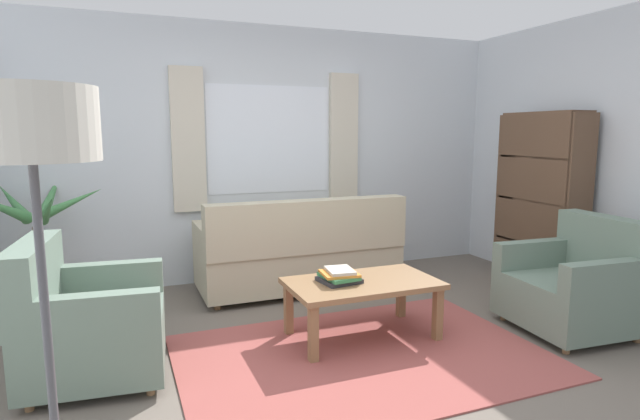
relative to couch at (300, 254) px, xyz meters
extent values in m
plane|color=#6B6056|center=(-0.11, -1.56, -0.37)|extent=(6.24, 6.24, 0.00)
cube|color=silver|center=(-0.11, 0.70, 0.93)|extent=(5.32, 0.12, 2.60)
cube|color=white|center=(-0.11, 0.63, 1.08)|extent=(1.30, 0.01, 1.10)
cube|color=beige|center=(-0.94, 0.60, 1.08)|extent=(0.32, 0.06, 1.40)
cube|color=beige|center=(0.72, 0.60, 1.08)|extent=(0.32, 0.06, 1.40)
cube|color=#9E4C47|center=(-0.11, -1.56, -0.36)|extent=(2.47, 1.71, 0.01)
cube|color=#BCB293|center=(0.00, 0.07, -0.12)|extent=(1.90, 0.80, 0.38)
cube|color=#BCB293|center=(0.00, -0.25, 0.31)|extent=(1.90, 0.20, 0.48)
cube|color=#BCB293|center=(0.87, 0.07, 0.19)|extent=(0.16, 0.80, 0.24)
cube|color=#BCB293|center=(-0.87, 0.07, 0.19)|extent=(0.16, 0.80, 0.24)
cylinder|color=olive|center=(0.85, 0.37, -0.34)|extent=(0.06, 0.06, 0.06)
cylinder|color=olive|center=(-0.85, 0.37, -0.34)|extent=(0.06, 0.06, 0.06)
cylinder|color=olive|center=(0.85, -0.23, -0.34)|extent=(0.06, 0.06, 0.06)
cylinder|color=olive|center=(-0.85, -0.23, -0.34)|extent=(0.06, 0.06, 0.06)
cube|color=slate|center=(-1.78, -1.18, -0.13)|extent=(0.88, 0.92, 0.36)
cube|color=slate|center=(-2.10, -1.15, 0.28)|extent=(0.26, 0.85, 0.46)
cube|color=slate|center=(-1.81, -1.54, 0.16)|extent=(0.81, 0.20, 0.22)
cube|color=slate|center=(-1.74, -0.82, 0.16)|extent=(0.81, 0.20, 0.22)
cylinder|color=olive|center=(-1.49, -1.55, -0.34)|extent=(0.05, 0.05, 0.06)
cylinder|color=olive|center=(-1.42, -0.88, -0.34)|extent=(0.05, 0.05, 0.06)
cylinder|color=olive|center=(-2.13, -1.49, -0.34)|extent=(0.05, 0.05, 0.06)
cylinder|color=olive|center=(-2.06, -0.81, -0.34)|extent=(0.05, 0.05, 0.06)
cube|color=slate|center=(1.58, -1.72, -0.13)|extent=(0.86, 0.89, 0.36)
cube|color=slate|center=(1.91, -1.74, 0.28)|extent=(0.24, 0.85, 0.46)
cube|color=slate|center=(1.61, -1.36, 0.16)|extent=(0.81, 0.18, 0.22)
cube|color=slate|center=(1.56, -2.08, 0.16)|extent=(0.81, 0.18, 0.22)
cylinder|color=olive|center=(1.29, -1.36, -0.34)|extent=(0.05, 0.05, 0.06)
cylinder|color=olive|center=(1.24, -2.04, -0.34)|extent=(0.05, 0.05, 0.06)
cylinder|color=olive|center=(1.92, -1.40, -0.34)|extent=(0.05, 0.05, 0.06)
cylinder|color=olive|center=(1.88, -2.08, -0.34)|extent=(0.05, 0.05, 0.06)
cube|color=olive|center=(0.04, -1.26, 0.05)|extent=(1.10, 0.64, 0.04)
cube|color=olive|center=(-0.45, -1.52, -0.17)|extent=(0.06, 0.06, 0.40)
cube|color=olive|center=(0.53, -1.52, -0.17)|extent=(0.06, 0.06, 0.40)
cube|color=olive|center=(-0.45, -1.00, -0.17)|extent=(0.06, 0.06, 0.40)
cube|color=olive|center=(0.53, -1.00, -0.17)|extent=(0.06, 0.06, 0.40)
cube|color=#2D2D33|center=(-0.13, -1.22, 0.09)|extent=(0.30, 0.28, 0.03)
cube|color=#387F4C|center=(-0.14, -1.22, 0.12)|extent=(0.25, 0.30, 0.03)
cube|color=orange|center=(-0.13, -1.22, 0.14)|extent=(0.28, 0.27, 0.02)
cube|color=beige|center=(-0.13, -1.22, 0.16)|extent=(0.21, 0.26, 0.02)
cylinder|color=#9E6B4C|center=(-2.24, 0.23, -0.21)|extent=(0.41, 0.41, 0.32)
cylinder|color=brown|center=(-2.24, 0.23, 0.17)|extent=(0.07, 0.07, 0.43)
cone|color=#47894C|center=(-1.97, 0.22, 0.57)|extent=(0.54, 0.12, 0.31)
cone|color=#47894C|center=(-2.14, 0.56, 0.62)|extent=(0.23, 0.66, 0.43)
cone|color=#47894C|center=(-2.43, 0.43, 0.57)|extent=(0.38, 0.49, 0.38)
cone|color=#47894C|center=(-2.13, 0.01, 0.55)|extent=(0.26, 0.47, 0.35)
cube|color=brown|center=(2.27, -1.15, 0.48)|extent=(0.30, 0.04, 1.70)
cube|color=brown|center=(2.27, -0.25, 0.48)|extent=(0.30, 0.04, 1.70)
cube|color=brown|center=(2.13, -0.70, 0.48)|extent=(0.02, 0.90, 1.70)
cube|color=brown|center=(2.27, -0.70, -0.36)|extent=(0.30, 0.86, 0.02)
cube|color=brown|center=(2.27, -0.70, 0.07)|extent=(0.30, 0.86, 0.02)
cube|color=brown|center=(2.27, -0.70, 0.49)|extent=(0.30, 0.86, 0.02)
cube|color=brown|center=(2.27, -0.70, 0.92)|extent=(0.30, 0.86, 0.02)
cube|color=brown|center=(2.27, -0.70, 1.34)|extent=(0.30, 0.86, 0.02)
cube|color=orange|center=(2.27, -1.06, 0.61)|extent=(0.23, 0.07, 0.22)
cube|color=#335199|center=(2.27, -0.97, 0.61)|extent=(0.23, 0.10, 0.22)
cube|color=#387F4C|center=(2.27, -0.87, 0.64)|extent=(0.24, 0.07, 0.28)
cube|color=beige|center=(2.27, -0.79, 0.65)|extent=(0.27, 0.06, 0.30)
cube|color=beige|center=(2.27, -0.72, 0.60)|extent=(0.24, 0.07, 0.19)
cube|color=#2D2D33|center=(2.27, -0.65, 0.63)|extent=(0.25, 0.05, 0.25)
cube|color=#5B8E93|center=(2.27, -0.58, 0.65)|extent=(0.26, 0.06, 0.29)
cube|color=gold|center=(2.27, -0.51, 0.63)|extent=(0.27, 0.05, 0.26)
cube|color=beige|center=(2.27, -0.43, 0.62)|extent=(0.28, 0.08, 0.23)
cylinder|color=#4C4C51|center=(-1.86, -2.66, 0.36)|extent=(0.03, 0.03, 1.40)
cylinder|color=beige|center=(-1.86, -2.66, 1.18)|extent=(0.42, 0.42, 0.24)
camera|label=1|loc=(-1.61, -4.54, 1.16)|focal=28.78mm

